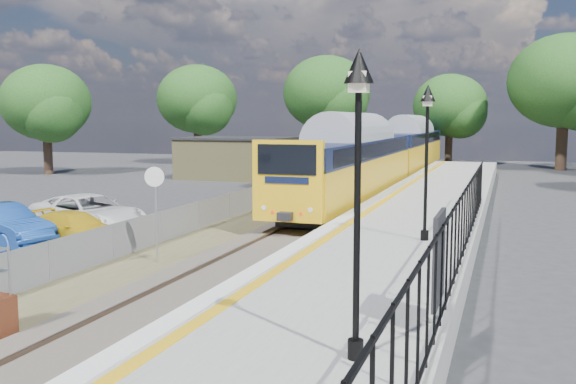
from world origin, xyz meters
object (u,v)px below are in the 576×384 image
at_px(train, 388,152).
at_px(car_blue, 1,225).
at_px(victorian_lamp_south, 358,133).
at_px(car_white, 89,214).
at_px(victorian_lamp_north, 427,126).
at_px(car_yellow, 75,229).
at_px(speed_sign, 155,197).

height_order(train, car_blue, train).
height_order(victorian_lamp_south, train, victorian_lamp_south).
distance_m(victorian_lamp_south, car_white, 18.58).
relative_size(victorian_lamp_north, car_blue, 1.01).
height_order(victorian_lamp_north, train, victorian_lamp_north).
height_order(car_blue, car_yellow, car_blue).
bearing_deg(victorian_lamp_north, speed_sign, -165.79).
distance_m(speed_sign, car_white, 7.01).
relative_size(victorian_lamp_south, car_yellow, 1.12).
bearing_deg(victorian_lamp_south, train, 99.40).
xyz_separation_m(train, car_white, (-8.11, -21.10, -1.59)).
xyz_separation_m(speed_sign, car_blue, (-6.73, 0.79, -1.36)).
distance_m(victorian_lamp_south, train, 33.75).
relative_size(victorian_lamp_south, car_white, 0.85).
xyz_separation_m(speed_sign, car_yellow, (-4.39, 1.81, -1.51)).
height_order(car_yellow, car_white, car_white).
xyz_separation_m(train, car_yellow, (-7.02, -23.43, -1.75)).
bearing_deg(victorian_lamp_south, car_yellow, 141.94).
relative_size(speed_sign, car_yellow, 0.75).
relative_size(train, car_yellow, 9.98).
bearing_deg(car_blue, train, -5.54).
bearing_deg(speed_sign, train, 69.17).
relative_size(train, car_blue, 9.01).
bearing_deg(speed_sign, car_yellow, 142.71).
relative_size(victorian_lamp_north, car_white, 0.85).
relative_size(victorian_lamp_south, speed_sign, 1.51).
bearing_deg(car_white, victorian_lamp_south, -113.40).
relative_size(victorian_lamp_north, speed_sign, 1.51).
bearing_deg(car_blue, car_yellow, -51.09).
bearing_deg(victorian_lamp_north, victorian_lamp_south, -88.85).
distance_m(victorian_lamp_north, train, 23.92).
distance_m(car_blue, car_yellow, 2.56).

